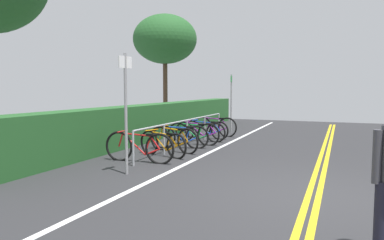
{
  "coord_description": "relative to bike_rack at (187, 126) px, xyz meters",
  "views": [
    {
      "loc": [
        -6.09,
        -0.38,
        1.75
      ],
      "look_at": [
        2.96,
        3.36,
        0.9
      ],
      "focal_mm": 33.98,
      "sensor_mm": 36.0,
      "label": 1
    }
  ],
  "objects": [
    {
      "name": "centre_line_yellow_inner",
      "position": [
        -3.97,
        -4.02,
        -0.61
      ],
      "size": [
        25.56,
        0.1,
        0.0
      ],
      "primitive_type": "cube",
      "color": "gold",
      "rests_on": "ground_plane"
    },
    {
      "name": "hedge_backdrop",
      "position": [
        1.5,
        1.81,
        -0.01
      ],
      "size": [
        15.16,
        0.81,
        1.21
      ],
      "primitive_type": "cube",
      "color": "#235626",
      "rests_on": "ground_plane"
    },
    {
      "name": "bike_rack",
      "position": [
        0.0,
        0.0,
        0.0
      ],
      "size": [
        6.21,
        0.05,
        0.82
      ],
      "color": "#9EA0A5",
      "rests_on": "ground_plane"
    },
    {
      "name": "bicycle_7",
      "position": [
        2.6,
        -0.0,
        -0.26
      ],
      "size": [
        0.46,
        1.74,
        0.76
      ],
      "color": "black",
      "rests_on": "ground_plane"
    },
    {
      "name": "bicycle_0",
      "position": [
        -2.65,
        0.1,
        -0.26
      ],
      "size": [
        0.46,
        1.84,
        0.77
      ],
      "color": "black",
      "rests_on": "ground_plane"
    },
    {
      "name": "sign_post_far",
      "position": [
        3.92,
        -0.24,
        0.77
      ],
      "size": [
        0.36,
        0.09,
        2.3
      ],
      "color": "gray",
      "rests_on": "ground_plane"
    },
    {
      "name": "bicycle_1",
      "position": [
        -1.77,
        -0.07,
        -0.29
      ],
      "size": [
        0.63,
        1.6,
        0.7
      ],
      "color": "black",
      "rests_on": "ground_plane"
    },
    {
      "name": "ground_plane",
      "position": [
        -3.97,
        -3.94,
        -0.64
      ],
      "size": [
        28.41,
        12.38,
        0.05
      ],
      "primitive_type": "cube",
      "color": "#2B2B2D"
    },
    {
      "name": "tree_mid",
      "position": [
        6.51,
        3.99,
        3.59
      ],
      "size": [
        3.2,
        3.2,
        5.45
      ],
      "color": "#473323",
      "rests_on": "ground_plane"
    },
    {
      "name": "bicycle_4",
      "position": [
        0.33,
        -0.07,
        -0.27
      ],
      "size": [
        0.46,
        1.71,
        0.74
      ],
      "color": "black",
      "rests_on": "ground_plane"
    },
    {
      "name": "bicycle_3",
      "position": [
        -0.44,
        0.02,
        -0.28
      ],
      "size": [
        0.61,
        1.63,
        0.73
      ],
      "color": "black",
      "rests_on": "ground_plane"
    },
    {
      "name": "bike_lane_stripe_white",
      "position": [
        -3.97,
        -1.01,
        -0.61
      ],
      "size": [
        25.56,
        0.12,
        0.0
      ],
      "primitive_type": "cube",
      "color": "white",
      "rests_on": "ground_plane"
    },
    {
      "name": "bicycle_6",
      "position": [
        1.83,
        0.06,
        -0.3
      ],
      "size": [
        0.46,
        1.72,
        0.68
      ],
      "color": "black",
      "rests_on": "ground_plane"
    },
    {
      "name": "bicycle_2",
      "position": [
        -1.05,
        -0.04,
        -0.27
      ],
      "size": [
        0.59,
        1.69,
        0.74
      ],
      "color": "black",
      "rests_on": "ground_plane"
    },
    {
      "name": "sign_post_near",
      "position": [
        -3.81,
        -0.29,
        0.85
      ],
      "size": [
        0.36,
        0.09,
        2.45
      ],
      "color": "gray",
      "rests_on": "ground_plane"
    },
    {
      "name": "bicycle_5",
      "position": [
        1.1,
        -0.0,
        -0.29
      ],
      "size": [
        0.46,
        1.76,
        0.69
      ],
      "color": "black",
      "rests_on": "ground_plane"
    },
    {
      "name": "centre_line_yellow_outer",
      "position": [
        -3.97,
        -3.86,
        -0.61
      ],
      "size": [
        25.56,
        0.1,
        0.0
      ],
      "primitive_type": "cube",
      "color": "gold",
      "rests_on": "ground_plane"
    }
  ]
}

